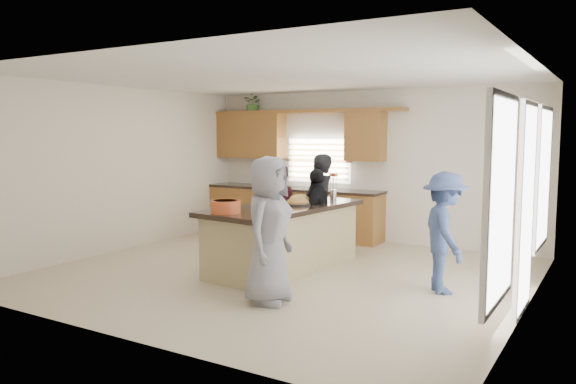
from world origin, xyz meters
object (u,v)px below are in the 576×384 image
Objects in this scene: woman_left_back at (319,208)px; woman_left_mid at (278,209)px; woman_left_front at (317,216)px; woman_right_back at (445,233)px; salad_bowl at (226,206)px; woman_right_front at (268,230)px; island at (284,239)px.

woman_left_back reaches higher than woman_left_mid.
woman_left_front is 2.20m from woman_right_back.
woman_left_mid is at bearing -120.82° from woman_left_front.
woman_left_back is at bearing 76.10° from salad_bowl.
woman_left_mid reaches higher than salad_bowl.
woman_left_mid is at bearing 19.79° from woman_right_front.
island is 1.73m from woman_right_front.
salad_bowl is 0.24× the size of woman_left_back.
island is at bearing 76.40° from salad_bowl.
woman_right_front reaches higher than woman_left_front.
salad_bowl is 0.27× the size of woman_left_mid.
woman_left_mid is 0.97× the size of woman_right_back.
woman_right_front is (-1.67, -1.49, 0.11)m from woman_right_back.
woman_right_front reaches higher than island.
woman_left_front reaches higher than island.
woman_right_back is at bearing 63.24° from woman_left_front.
woman_right_front is (0.46, -2.08, 0.14)m from woman_left_front.
salad_bowl is at bearing 79.27° from woman_right_back.
woman_left_back reaches higher than salad_bowl.
woman_right_back reaches higher than salad_bowl.
island is 2.40m from woman_right_back.
woman_right_front is at bearing -24.95° from salad_bowl.
woman_right_front is at bearing 1.05° from woman_left_front.
salad_bowl is 1.74m from woman_left_front.
woman_left_front is 2.14m from woman_right_front.
woman_left_front is (0.07, -0.19, -0.11)m from woman_left_back.
woman_right_back is at bearing 5.16° from island.
salad_bowl is at bearing -7.79° from woman_left_back.
island is 1.82× the size of woman_right_back.
woman_left_back is (0.19, 0.75, 0.39)m from island.
woman_left_mid is 3.18m from woman_right_back.
woman_right_back is at bearing 76.54° from woman_left_back.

